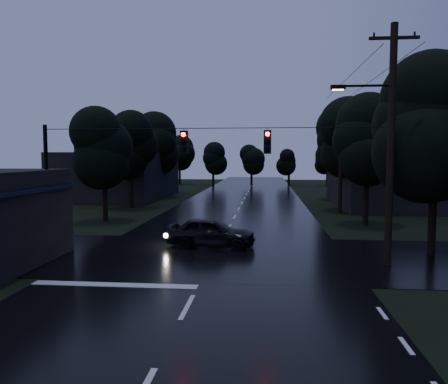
# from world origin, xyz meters

# --- Properties ---
(main_road) EXTENTS (12.00, 120.00, 0.02)m
(main_road) POSITION_xyz_m (0.00, 30.00, 0.00)
(main_road) COLOR black
(main_road) RESTS_ON ground
(cross_street) EXTENTS (60.00, 9.00, 0.02)m
(cross_street) POSITION_xyz_m (0.00, 12.00, 0.00)
(cross_street) COLOR black
(cross_street) RESTS_ON ground
(building_far_right) EXTENTS (10.00, 14.00, 4.40)m
(building_far_right) POSITION_xyz_m (14.00, 34.00, 2.20)
(building_far_right) COLOR black
(building_far_right) RESTS_ON ground
(building_far_left) EXTENTS (10.00, 16.00, 5.00)m
(building_far_left) POSITION_xyz_m (-14.00, 40.00, 2.50)
(building_far_left) COLOR black
(building_far_left) RESTS_ON ground
(utility_pole_main) EXTENTS (3.50, 0.30, 10.00)m
(utility_pole_main) POSITION_xyz_m (7.41, 11.00, 5.26)
(utility_pole_main) COLOR black
(utility_pole_main) RESTS_ON ground
(utility_pole_far) EXTENTS (2.00, 0.30, 7.50)m
(utility_pole_far) POSITION_xyz_m (8.30, 28.00, 3.88)
(utility_pole_far) COLOR black
(utility_pole_far) RESTS_ON ground
(anchor_pole_left) EXTENTS (0.18, 0.18, 6.00)m
(anchor_pole_left) POSITION_xyz_m (-7.50, 11.00, 3.00)
(anchor_pole_left) COLOR black
(anchor_pole_left) RESTS_ON ground
(span_signals) EXTENTS (15.00, 0.37, 1.12)m
(span_signals) POSITION_xyz_m (0.56, 10.99, 5.24)
(span_signals) COLOR black
(span_signals) RESTS_ON ground
(tree_corner_near) EXTENTS (4.48, 4.48, 9.44)m
(tree_corner_near) POSITION_xyz_m (10.00, 13.00, 5.99)
(tree_corner_near) COLOR black
(tree_corner_near) RESTS_ON ground
(tree_left_a) EXTENTS (3.92, 3.92, 8.26)m
(tree_left_a) POSITION_xyz_m (-9.00, 22.00, 5.24)
(tree_left_a) COLOR black
(tree_left_a) RESTS_ON ground
(tree_left_b) EXTENTS (4.20, 4.20, 8.85)m
(tree_left_b) POSITION_xyz_m (-9.60, 30.00, 5.62)
(tree_left_b) COLOR black
(tree_left_b) RESTS_ON ground
(tree_left_c) EXTENTS (4.48, 4.48, 9.44)m
(tree_left_c) POSITION_xyz_m (-10.20, 40.00, 5.99)
(tree_left_c) COLOR black
(tree_left_c) RESTS_ON ground
(tree_right_a) EXTENTS (4.20, 4.20, 8.85)m
(tree_right_a) POSITION_xyz_m (9.00, 22.00, 5.62)
(tree_right_a) COLOR black
(tree_right_a) RESTS_ON ground
(tree_right_b) EXTENTS (4.48, 4.48, 9.44)m
(tree_right_b) POSITION_xyz_m (9.60, 30.00, 5.99)
(tree_right_b) COLOR black
(tree_right_b) RESTS_ON ground
(tree_right_c) EXTENTS (4.76, 4.76, 10.03)m
(tree_right_c) POSITION_xyz_m (10.20, 40.00, 6.37)
(tree_right_c) COLOR black
(tree_right_c) RESTS_ON ground
(car) EXTENTS (4.59, 2.16, 1.52)m
(car) POSITION_xyz_m (-0.39, 13.92, 0.76)
(car) COLOR black
(car) RESTS_ON ground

